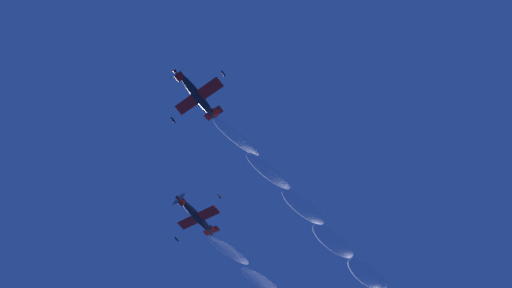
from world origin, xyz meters
TOP-DOWN VIEW (x-y plane):
  - airplane_lead at (-6.10, -3.82)m, footprint 6.79×7.16m
  - airplane_left_wingman at (-22.11, -10.91)m, footprint 6.84×7.12m

SIDE VIEW (x-z plane):
  - airplane_lead at x=-6.10m, z-range 59.00..63.08m
  - airplane_left_wingman at x=-22.11m, z-range 61.03..64.84m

